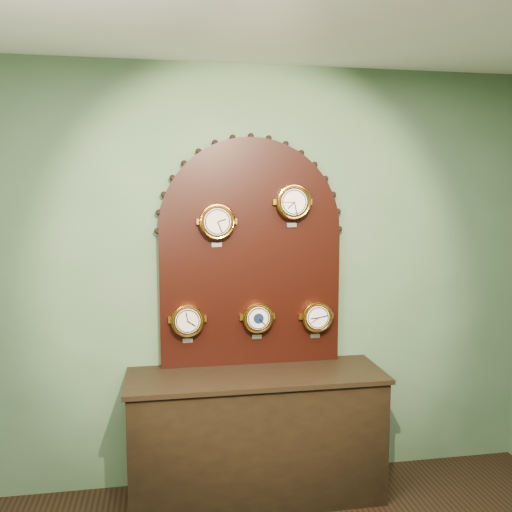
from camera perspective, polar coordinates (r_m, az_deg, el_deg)
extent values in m
plane|color=#4A6747|center=(3.63, -0.67, -2.38)|extent=(4.00, 0.00, 4.00)
cube|color=black|center=(3.67, 0.06, -18.66)|extent=(1.60, 0.50, 0.80)
cube|color=black|center=(3.60, -0.54, -4.38)|extent=(1.20, 0.06, 0.90)
cylinder|color=black|center=(3.54, -0.55, 2.78)|extent=(1.20, 0.06, 1.20)
cylinder|color=#C67C29|center=(3.45, -4.15, 3.66)|extent=(0.21, 0.08, 0.21)
torus|color=#C67C29|center=(3.42, -4.10, 3.63)|extent=(0.23, 0.02, 0.23)
cylinder|color=beige|center=(3.42, -4.08, 3.63)|extent=(0.17, 0.01, 0.17)
cube|color=silver|center=(3.49, -4.17, 1.19)|extent=(0.07, 0.01, 0.03)
cylinder|color=#C67C29|center=(3.53, 3.91, 5.72)|extent=(0.21, 0.08, 0.21)
torus|color=#C67C29|center=(3.50, 4.04, 5.71)|extent=(0.23, 0.02, 0.23)
cylinder|color=white|center=(3.50, 4.06, 5.71)|extent=(0.17, 0.01, 0.17)
cube|color=silver|center=(3.56, 3.80, 3.29)|extent=(0.07, 0.01, 0.03)
cylinder|color=#C67C29|center=(3.53, -7.25, -6.71)|extent=(0.20, 0.08, 0.20)
torus|color=#C67C29|center=(3.50, -7.23, -6.83)|extent=(0.22, 0.02, 0.22)
cylinder|color=beige|center=(3.49, -7.22, -6.85)|extent=(0.16, 0.01, 0.16)
cube|color=silver|center=(3.59, -7.23, -8.87)|extent=(0.07, 0.01, 0.03)
cylinder|color=#C67C29|center=(3.58, 0.16, -6.47)|extent=(0.19, 0.08, 0.19)
torus|color=#C67C29|center=(3.55, 0.25, -6.59)|extent=(0.20, 0.02, 0.20)
cylinder|color=beige|center=(3.54, 0.27, -6.61)|extent=(0.15, 0.01, 0.15)
cube|color=silver|center=(3.63, 0.10, -8.53)|extent=(0.07, 0.01, 0.03)
cylinder|color=#0C1538|center=(3.54, 0.28, -6.63)|extent=(0.07, 0.00, 0.07)
cylinder|color=#C67C29|center=(3.67, 6.40, -6.35)|extent=(0.19, 0.08, 0.19)
torus|color=#C67C29|center=(3.64, 6.54, -6.46)|extent=(0.21, 0.02, 0.21)
cylinder|color=white|center=(3.63, 6.57, -6.49)|extent=(0.15, 0.01, 0.15)
cube|color=silver|center=(3.73, 6.27, -8.39)|extent=(0.06, 0.01, 0.03)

